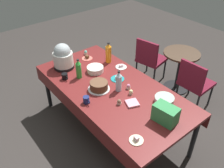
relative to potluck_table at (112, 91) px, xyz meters
The scene contains 24 objects.
ground 0.69m from the potluck_table, ahead, with size 9.00×9.00×0.00m, color #383330.
potluck_table is the anchor object (origin of this frame).
frosted_layer_cake 0.21m from the potluck_table, 113.15° to the right, with size 0.28×0.28×0.11m.
slow_cooker 0.88m from the potluck_table, 163.72° to the right, with size 0.29×0.29×0.38m.
glass_salad_bowl 0.69m from the potluck_table, 25.92° to the left, with size 0.23×0.23×0.07m, color #B2C6BC.
ceramic_snack_bowl 0.45m from the potluck_table, behind, with size 0.23×0.23×0.08m, color silver.
dessert_plate_white 0.51m from the potluck_table, 125.85° to the left, with size 0.16×0.16×0.04m.
dessert_plate_cream 0.92m from the potluck_table, 23.69° to the right, with size 0.15×0.15×0.05m.
dessert_plate_teal 0.21m from the potluck_table, 118.91° to the left, with size 0.18×0.18×0.05m.
dessert_plate_coral 0.84m from the potluck_table, 168.62° to the left, with size 0.16×0.16×0.05m.
cupcake_berry 0.23m from the potluck_table, 42.95° to the left, with size 0.05×0.05×0.07m.
cupcake_lemon 0.29m from the potluck_table, 18.97° to the left, with size 0.05×0.05×0.07m.
cupcake_mint 0.36m from the potluck_table, 24.78° to the right, with size 0.05×0.05×0.07m.
cupcake_cocoa 0.98m from the potluck_table, 166.57° to the left, with size 0.05×0.05×0.07m.
soda_bottle_lime_soda 0.54m from the potluck_table, 155.95° to the right, with size 0.08×0.08×0.28m.
soda_bottle_water 0.22m from the potluck_table, 13.22° to the left, with size 0.08×0.08×0.29m.
soda_bottle_orange_juice 0.68m from the potluck_table, 145.84° to the left, with size 0.09×0.09×0.32m.
coffee_mug_black 0.67m from the potluck_table, 145.38° to the right, with size 0.12×0.08×0.08m.
coffee_mug_navy 0.45m from the potluck_table, 83.12° to the right, with size 0.12×0.08×0.09m.
soda_carton 0.85m from the potluck_table, ahead, with size 0.26×0.16×0.20m, color #338C4C.
paper_napkin_stack 0.42m from the potluck_table, ahead, with size 0.14×0.14×0.02m, color pink.
maroon_chair_left 1.41m from the potluck_table, 112.52° to the left, with size 0.52×0.52×0.85m.
maroon_chair_right 1.36m from the potluck_table, 72.63° to the left, with size 0.46×0.46×0.85m.
round_cafe_table 1.53m from the potluck_table, 91.89° to the left, with size 0.60×0.60×0.72m.
Camera 1 is at (1.94, -1.56, 2.60)m, focal length 38.54 mm.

